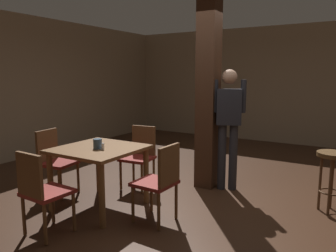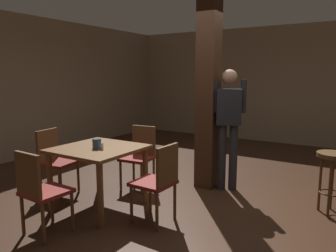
{
  "view_description": "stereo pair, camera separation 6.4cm",
  "coord_description": "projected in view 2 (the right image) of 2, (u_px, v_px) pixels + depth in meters",
  "views": [
    {
      "loc": [
        1.8,
        -3.68,
        1.65
      ],
      "look_at": [
        -0.65,
        0.32,
        0.91
      ],
      "focal_mm": 35.0,
      "sensor_mm": 36.0,
      "label": 1
    },
    {
      "loc": [
        1.85,
        -3.65,
        1.65
      ],
      "look_at": [
        -0.65,
        0.32,
        0.91
      ],
      "focal_mm": 35.0,
      "sensor_mm": 36.0,
      "label": 2
    }
  ],
  "objects": [
    {
      "name": "wall_back",
      "position": [
        284.0,
        85.0,
        7.83
      ],
      "size": [
        8.0,
        0.1,
        2.8
      ],
      "primitive_type": "cube",
      "color": "gray",
      "rests_on": "ground_plane"
    },
    {
      "name": "bar_stool_near",
      "position": [
        332.0,
        167.0,
        3.87
      ],
      "size": [
        0.37,
        0.37,
        0.74
      ],
      "color": "#4C3319",
      "rests_on": "ground_plane"
    },
    {
      "name": "standing_person",
      "position": [
        228.0,
        121.0,
        4.61
      ],
      "size": [
        0.46,
        0.32,
        1.72
      ],
      "color": "black",
      "rests_on": "ground_plane"
    },
    {
      "name": "chair_west",
      "position": [
        54.0,
        158.0,
        4.52
      ],
      "size": [
        0.47,
        0.47,
        0.89
      ],
      "color": "maroon",
      "rests_on": "ground_plane"
    },
    {
      "name": "wall_left",
      "position": [
        8.0,
        88.0,
        6.17
      ],
      "size": [
        0.1,
        9.0,
        2.8
      ],
      "primitive_type": "cube",
      "color": "gray",
      "rests_on": "ground_plane"
    },
    {
      "name": "salt_shaker",
      "position": [
        102.0,
        146.0,
        3.88
      ],
      "size": [
        0.03,
        0.03,
        0.08
      ],
      "primitive_type": "cylinder",
      "color": "silver",
      "rests_on": "dining_table"
    },
    {
      "name": "dining_table",
      "position": [
        99.0,
        157.0,
        4.03
      ],
      "size": [
        0.96,
        0.96,
        0.77
      ],
      "color": "brown",
      "rests_on": "ground_plane"
    },
    {
      "name": "napkin_cup",
      "position": [
        97.0,
        144.0,
        3.93
      ],
      "size": [
        0.1,
        0.1,
        0.12
      ],
      "primitive_type": "cylinder",
      "color": "#33475B",
      "rests_on": "dining_table"
    },
    {
      "name": "chair_north",
      "position": [
        140.0,
        153.0,
        4.79
      ],
      "size": [
        0.46,
        0.46,
        0.89
      ],
      "color": "maroon",
      "rests_on": "ground_plane"
    },
    {
      "name": "chair_south",
      "position": [
        40.0,
        189.0,
        3.3
      ],
      "size": [
        0.44,
        0.44,
        0.89
      ],
      "color": "maroon",
      "rests_on": "ground_plane"
    },
    {
      "name": "chair_east",
      "position": [
        159.0,
        179.0,
        3.6
      ],
      "size": [
        0.43,
        0.43,
        0.89
      ],
      "color": "maroon",
      "rests_on": "ground_plane"
    },
    {
      "name": "ground_plane",
      "position": [
        197.0,
        202.0,
        4.28
      ],
      "size": [
        10.8,
        10.8,
        0.0
      ],
      "primitive_type": "plane",
      "color": "#382114"
    },
    {
      "name": "pillar",
      "position": [
        208.0,
        92.0,
        4.68
      ],
      "size": [
        0.28,
        0.28,
        2.8
      ],
      "primitive_type": "cube",
      "color": "#382114",
      "rests_on": "ground_plane"
    }
  ]
}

